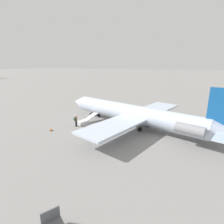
# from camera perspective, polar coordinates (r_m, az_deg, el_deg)

# --- Properties ---
(ground_plane) EXTENTS (600.00, 600.00, 0.00)m
(ground_plane) POSITION_cam_1_polar(r_m,az_deg,el_deg) (27.40, 6.39, -4.53)
(ground_plane) COLOR gray
(airplane_main) EXTENTS (27.62, 21.29, 6.90)m
(airplane_main) POSITION_cam_1_polar(r_m,az_deg,el_deg) (26.29, 8.18, -0.72)
(airplane_main) COLOR silver
(airplane_main) RESTS_ON ground
(boarding_stairs) EXTENTS (2.19, 4.13, 1.71)m
(boarding_stairs) POSITION_cam_1_polar(r_m,az_deg,el_deg) (28.71, -8.95, -2.90)
(boarding_stairs) COLOR silver
(boarding_stairs) RESTS_ON ground
(passenger) EXTENTS (0.42, 0.57, 1.74)m
(passenger) POSITION_cam_1_polar(r_m,az_deg,el_deg) (27.31, -11.74, -2.61)
(passenger) COLOR #23232D
(passenger) RESTS_ON ground
(traffic_cone_near_stairs) EXTENTS (0.41, 0.41, 0.46)m
(traffic_cone_near_stairs) POSITION_cam_1_polar(r_m,az_deg,el_deg) (26.77, -19.28, -5.36)
(traffic_cone_near_stairs) COLOR black
(traffic_cone_near_stairs) RESTS_ON ground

